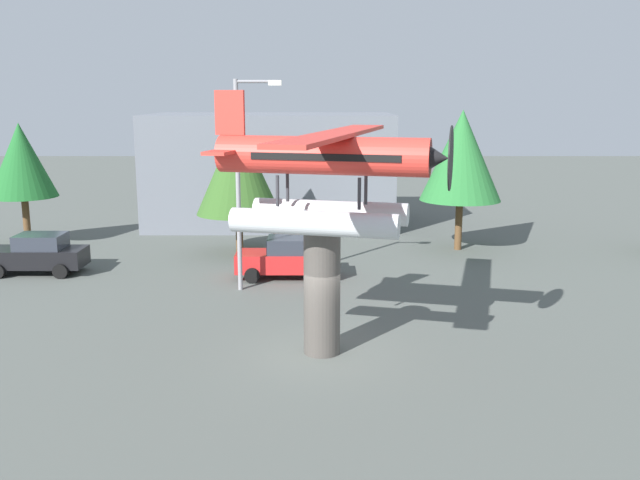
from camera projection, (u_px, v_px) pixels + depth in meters
name	position (u px, v px, depth m)	size (l,w,h in m)	color
ground_plane	(320.00, 352.00, 21.21)	(140.00, 140.00, 0.00)	#515651
display_pedestal	(320.00, 292.00, 20.82)	(1.10, 1.10, 3.84)	#4C4742
floatplane_monument	(325.00, 172.00, 20.05)	(7.18, 10.35, 4.00)	silver
car_near_black	(35.00, 254.00, 30.42)	(4.20, 2.02, 1.76)	black
car_mid_red	(285.00, 258.00, 29.73)	(4.20, 2.02, 1.76)	red
streetlight_primary	(241.00, 171.00, 27.08)	(1.84, 0.28, 8.30)	gray
storefront_building	(270.00, 169.00, 42.06)	(14.39, 7.84, 6.61)	slate
tree_west	(19.00, 161.00, 35.51)	(3.42, 3.42, 6.34)	brown
tree_east	(236.00, 167.00, 33.76)	(4.13, 4.13, 6.57)	brown
tree_center_back	(460.00, 156.00, 34.43)	(4.03, 4.03, 7.01)	brown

